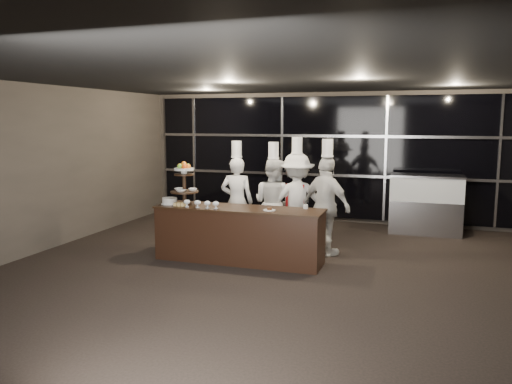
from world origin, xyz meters
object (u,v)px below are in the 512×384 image
(layer_cake, at_px, (170,201))
(chef_c, at_px, (296,201))
(display_stand, at_px, (184,180))
(chef_b, at_px, (273,202))
(chef_d, at_px, (326,205))
(buffet_counter, at_px, (239,234))
(chef_a, at_px, (237,200))
(display_case, at_px, (426,201))

(layer_cake, bearing_deg, chef_c, 32.61)
(display_stand, bearing_deg, layer_cake, -169.24)
(chef_b, distance_m, chef_d, 1.07)
(buffet_counter, xyz_separation_m, chef_a, (-0.41, 0.98, 0.40))
(buffet_counter, relative_size, display_stand, 3.81)
(chef_a, xyz_separation_m, chef_d, (1.71, -0.12, 0.02))
(chef_d, bearing_deg, buffet_counter, -146.46)
(chef_c, bearing_deg, display_stand, -144.64)
(chef_a, relative_size, chef_d, 0.97)
(chef_a, bearing_deg, display_stand, -121.18)
(display_stand, distance_m, chef_d, 2.51)
(buffet_counter, bearing_deg, chef_c, 60.11)
(display_stand, xyz_separation_m, chef_a, (0.59, 0.98, -0.47))
(display_case, height_order, chef_d, chef_d)
(chef_d, bearing_deg, chef_b, 166.32)
(display_case, distance_m, chef_d, 2.86)
(buffet_counter, bearing_deg, chef_d, 33.54)
(layer_cake, distance_m, display_case, 5.34)
(buffet_counter, height_order, display_stand, display_stand)
(display_stand, height_order, chef_a, chef_a)
(buffet_counter, height_order, chef_a, chef_a)
(display_stand, xyz_separation_m, chef_b, (1.27, 1.12, -0.49))
(buffet_counter, relative_size, display_case, 1.94)
(chef_a, bearing_deg, display_case, 33.07)
(buffet_counter, distance_m, chef_c, 1.45)
(layer_cake, xyz_separation_m, chef_a, (0.86, 1.03, -0.10))
(buffet_counter, distance_m, display_case, 4.36)
(display_case, bearing_deg, chef_c, -139.03)
(display_stand, distance_m, chef_c, 2.12)
(chef_b, height_order, chef_d, chef_d)
(buffet_counter, bearing_deg, chef_a, 112.45)
(buffet_counter, height_order, layer_cake, layer_cake)
(buffet_counter, height_order, display_case, display_case)
(display_case, distance_m, chef_c, 3.03)
(chef_b, xyz_separation_m, chef_d, (1.04, -0.25, 0.04))
(layer_cake, distance_m, chef_d, 2.73)
(display_stand, height_order, chef_c, chef_c)
(buffet_counter, distance_m, chef_b, 1.21)
(chef_c, bearing_deg, display_case, 40.97)
(layer_cake, xyz_separation_m, chef_b, (1.53, 1.17, -0.13))
(display_case, bearing_deg, buffet_counter, -133.06)
(display_stand, bearing_deg, chef_a, 58.82)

